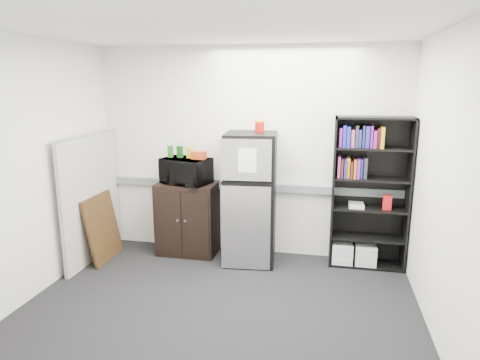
{
  "coord_description": "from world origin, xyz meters",
  "views": [
    {
      "loc": [
        1.01,
        -3.65,
        2.23
      ],
      "look_at": [
        0.06,
        0.9,
        1.17
      ],
      "focal_mm": 32.0,
      "sensor_mm": 36.0,
      "label": 1
    }
  ],
  "objects_px": {
    "cabinet": "(188,218)",
    "cubicle_partition": "(91,198)",
    "microwave": "(186,171)",
    "refrigerator": "(250,199)",
    "bookshelf": "(368,190)"
  },
  "relations": [
    {
      "from": "cabinet",
      "to": "microwave",
      "type": "xyz_separation_m",
      "value": [
        0.0,
        -0.02,
        0.64
      ]
    },
    {
      "from": "microwave",
      "to": "refrigerator",
      "type": "bearing_deg",
      "value": 12.16
    },
    {
      "from": "refrigerator",
      "to": "cubicle_partition",
      "type": "bearing_deg",
      "value": -175.1
    },
    {
      "from": "cubicle_partition",
      "to": "refrigerator",
      "type": "bearing_deg",
      "value": 9.73
    },
    {
      "from": "cubicle_partition",
      "to": "cabinet",
      "type": "xyz_separation_m",
      "value": [
        1.13,
        0.42,
        -0.33
      ]
    },
    {
      "from": "cabinet",
      "to": "refrigerator",
      "type": "xyz_separation_m",
      "value": [
        0.86,
        -0.08,
        0.34
      ]
    },
    {
      "from": "refrigerator",
      "to": "microwave",
      "type": "bearing_deg",
      "value": 170.9
    },
    {
      "from": "cabinet",
      "to": "refrigerator",
      "type": "distance_m",
      "value": 0.93
    },
    {
      "from": "cabinet",
      "to": "cubicle_partition",
      "type": "bearing_deg",
      "value": -159.55
    },
    {
      "from": "cubicle_partition",
      "to": "microwave",
      "type": "height_order",
      "value": "cubicle_partition"
    },
    {
      "from": "bookshelf",
      "to": "cubicle_partition",
      "type": "distance_m",
      "value": 3.45
    },
    {
      "from": "microwave",
      "to": "cabinet",
      "type": "bearing_deg",
      "value": 106.43
    },
    {
      "from": "bookshelf",
      "to": "cabinet",
      "type": "relative_size",
      "value": 1.93
    },
    {
      "from": "cubicle_partition",
      "to": "refrigerator",
      "type": "xyz_separation_m",
      "value": [
        1.99,
        0.34,
        0.01
      ]
    },
    {
      "from": "bookshelf",
      "to": "cabinet",
      "type": "height_order",
      "value": "bookshelf"
    }
  ]
}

